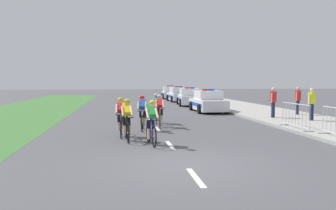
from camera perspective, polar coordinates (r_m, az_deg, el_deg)
ground_plane at (r=9.19m, az=2.95°, el=-9.69°), size 160.00×160.00×0.00m
sidewalk_slab at (r=24.79m, az=14.89°, el=-1.06°), size 4.88×60.00×0.12m
kerb_edge at (r=23.98m, az=9.68°, el=-1.14°), size 0.16×60.00×0.13m
grass_verge at (r=23.82m, az=-23.96°, el=-1.60°), size 7.00×60.00×0.01m
lane_markings_centre at (r=19.82m, az=-2.93°, el=-2.32°), size 0.14×25.60×0.01m
cyclist_lead at (r=11.91m, az=-2.72°, el=-2.71°), size 0.45×1.72×1.56m
cyclist_second at (r=12.78m, az=-6.65°, el=-2.28°), size 0.44×1.72×1.56m
cyclist_third at (r=13.86m, az=-7.58°, el=-1.80°), size 0.42×1.72×1.56m
cyclist_fourth at (r=15.47m, az=-4.15°, el=-1.18°), size 0.45×1.72×1.56m
cyclist_fifth at (r=16.51m, az=-1.33°, el=-0.85°), size 0.45×1.72×1.56m
cyclist_sixth at (r=17.97m, az=-1.88°, el=-0.46°), size 0.45×1.72×1.56m
police_car_nearest at (r=24.66m, az=6.44°, el=0.47°), size 2.00×4.40×1.59m
police_car_second at (r=31.02m, az=3.46°, el=1.19°), size 2.26×4.52×1.59m
police_car_third at (r=36.82m, az=1.67°, el=1.63°), size 2.08×4.44×1.59m
police_car_furthest at (r=42.75m, az=0.34°, el=1.96°), size 2.16×4.48×1.59m
crowd_barrier_middle at (r=16.15m, az=19.83°, el=-1.69°), size 0.52×2.32×1.07m
spectator_closest at (r=19.66m, az=22.13°, el=0.50°), size 0.49×0.37×1.68m
spectator_middle at (r=20.46m, az=16.59°, el=0.75°), size 0.44×0.40×1.68m
spectator_back at (r=22.79m, az=20.19°, el=0.98°), size 0.45×0.40×1.68m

